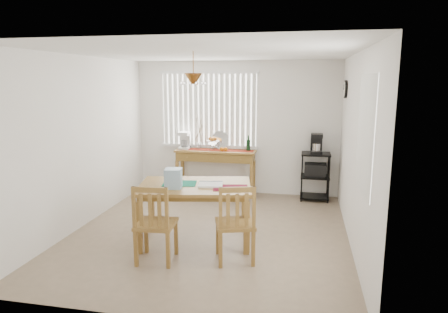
% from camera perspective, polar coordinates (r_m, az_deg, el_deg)
% --- Properties ---
extents(ground, '(4.00, 4.50, 0.01)m').
position_cam_1_polar(ground, '(6.07, -2.00, -10.77)').
color(ground, gray).
extents(room_shell, '(4.20, 4.70, 2.70)m').
position_cam_1_polar(room_shell, '(5.68, -2.05, 5.40)').
color(room_shell, white).
rests_on(room_shell, ground).
extents(sideboard, '(1.57, 0.44, 0.88)m').
position_cam_1_polar(sideboard, '(7.84, -1.14, -0.67)').
color(sideboard, olive).
rests_on(sideboard, ground).
extents(sideboard_items, '(1.49, 0.37, 0.68)m').
position_cam_1_polar(sideboard_items, '(7.85, -3.07, 2.01)').
color(sideboard_items, maroon).
rests_on(sideboard_items, sideboard).
extents(wire_cart, '(0.53, 0.42, 0.90)m').
position_cam_1_polar(wire_cart, '(7.67, 12.90, -2.15)').
color(wire_cart, black).
rests_on(wire_cart, ground).
extents(cart_items, '(0.21, 0.25, 0.37)m').
position_cam_1_polar(cart_items, '(7.58, 13.07, 1.75)').
color(cart_items, black).
rests_on(cart_items, wire_cart).
extents(dining_table, '(1.68, 1.25, 0.82)m').
position_cam_1_polar(dining_table, '(5.54, -4.16, -4.98)').
color(dining_table, olive).
rests_on(dining_table, ground).
extents(table_items, '(1.24, 0.55, 0.26)m').
position_cam_1_polar(table_items, '(5.38, -5.88, -3.38)').
color(table_items, '#157A5C').
rests_on(table_items, dining_table).
extents(chair_left, '(0.50, 0.50, 1.01)m').
position_cam_1_polar(chair_left, '(5.04, -9.84, -9.49)').
color(chair_left, olive).
rests_on(chair_left, ground).
extents(chair_right, '(0.58, 0.58, 1.01)m').
position_cam_1_polar(chair_right, '(4.98, 1.64, -9.59)').
color(chair_right, olive).
rests_on(chair_right, ground).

